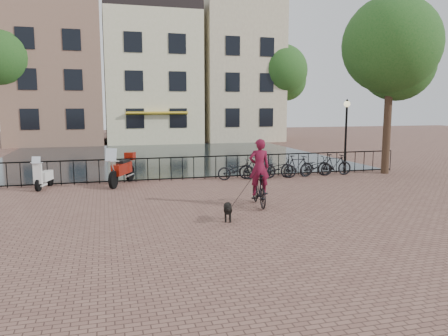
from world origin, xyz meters
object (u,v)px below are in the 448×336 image
object	(u,v)px
lamp_post	(346,124)
cyclist	(259,176)
dog	(228,211)
scooter	(44,171)
motorcycle	(122,165)

from	to	relation	value
lamp_post	cyclist	bearing A→B (deg)	-140.16
cyclist	dog	world-z (taller)	cyclist
lamp_post	scooter	xyz separation A→B (m)	(-13.27, -0.12, -1.70)
scooter	cyclist	bearing A→B (deg)	-20.44
scooter	motorcycle	bearing A→B (deg)	15.62
dog	scooter	bearing A→B (deg)	145.48
dog	cyclist	bearing A→B (deg)	60.74
lamp_post	cyclist	world-z (taller)	lamp_post
lamp_post	scooter	distance (m)	13.38
cyclist	motorcycle	distance (m)	6.53
dog	scooter	xyz separation A→B (m)	(-5.61, 6.56, 0.40)
dog	motorcycle	bearing A→B (deg)	126.74
motorcycle	scooter	size ratio (longest dim) A/B	1.50
lamp_post	dog	world-z (taller)	lamp_post
dog	motorcycle	xyz separation A→B (m)	(-2.63, 6.60, 0.53)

